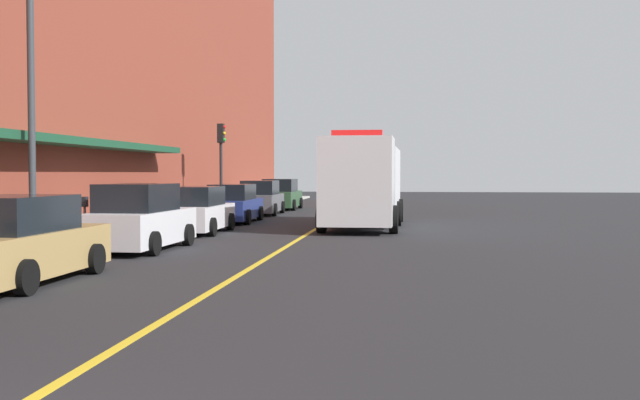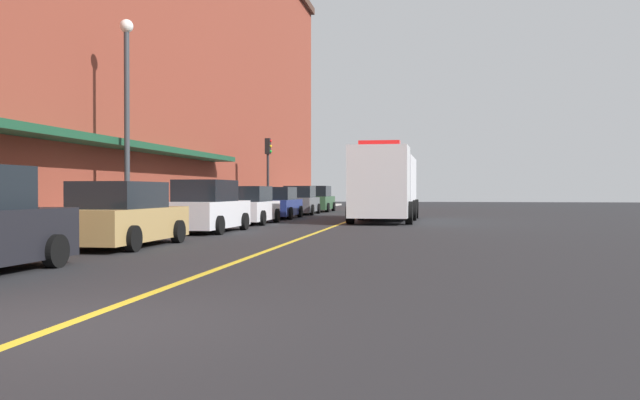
{
  "view_description": "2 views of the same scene",
  "coord_description": "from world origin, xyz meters",
  "px_view_note": "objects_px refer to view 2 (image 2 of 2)",
  "views": [
    {
      "loc": [
        3.52,
        -4.01,
        2.13
      ],
      "look_at": [
        0.88,
        18.12,
        1.33
      ],
      "focal_mm": 42.02,
      "sensor_mm": 36.0,
      "label": 1
    },
    {
      "loc": [
        3.95,
        -6.78,
        1.47
      ],
      "look_at": [
        -0.23,
        18.24,
        1.11
      ],
      "focal_mm": 37.62,
      "sensor_mm": 36.0,
      "label": 2
    }
  ],
  "objects_px": {
    "parked_car_1": "(123,216)",
    "parked_car_4": "(278,204)",
    "parked_car_3": "(250,206)",
    "parking_meter_2": "(242,199)",
    "parked_car_2": "(207,208)",
    "traffic_light_near": "(268,161)",
    "street_lamp_left": "(127,101)",
    "box_truck": "(386,185)",
    "parking_meter_0": "(165,202)",
    "parked_car_6": "(317,200)",
    "parking_meter_1": "(225,199)",
    "parked_car_5": "(300,201)"
  },
  "relations": [
    {
      "from": "parked_car_1",
      "to": "parked_car_4",
      "type": "relative_size",
      "value": 0.94
    },
    {
      "from": "parked_car_3",
      "to": "parking_meter_2",
      "type": "relative_size",
      "value": 3.44
    },
    {
      "from": "parked_car_2",
      "to": "parking_meter_2",
      "type": "height_order",
      "value": "parked_car_2"
    },
    {
      "from": "parked_car_4",
      "to": "traffic_light_near",
      "type": "bearing_deg",
      "value": 21.99
    },
    {
      "from": "parking_meter_2",
      "to": "street_lamp_left",
      "type": "bearing_deg",
      "value": -93.01
    },
    {
      "from": "street_lamp_left",
      "to": "box_truck",
      "type": "bearing_deg",
      "value": 56.47
    },
    {
      "from": "parked_car_2",
      "to": "parking_meter_0",
      "type": "bearing_deg",
      "value": 98.72
    },
    {
      "from": "parked_car_3",
      "to": "traffic_light_near",
      "type": "xyz_separation_m",
      "value": [
        -1.33,
        8.75,
        2.38
      ]
    },
    {
      "from": "parked_car_1",
      "to": "street_lamp_left",
      "type": "bearing_deg",
      "value": 24.56
    },
    {
      "from": "parked_car_1",
      "to": "parked_car_6",
      "type": "bearing_deg",
      "value": 0.28
    },
    {
      "from": "parking_meter_0",
      "to": "parked_car_4",
      "type": "bearing_deg",
      "value": 83.56
    },
    {
      "from": "parking_meter_2",
      "to": "traffic_light_near",
      "type": "distance_m",
      "value": 5.57
    },
    {
      "from": "box_truck",
      "to": "parking_meter_2",
      "type": "bearing_deg",
      "value": -87.06
    },
    {
      "from": "parked_car_3",
      "to": "parking_meter_1",
      "type": "height_order",
      "value": "parked_car_3"
    },
    {
      "from": "parking_meter_0",
      "to": "traffic_light_near",
      "type": "relative_size",
      "value": 0.31
    },
    {
      "from": "parked_car_4",
      "to": "traffic_light_near",
      "type": "distance_m",
      "value": 4.0
    },
    {
      "from": "parking_meter_2",
      "to": "parked_car_3",
      "type": "bearing_deg",
      "value": -68.81
    },
    {
      "from": "box_truck",
      "to": "street_lamp_left",
      "type": "height_order",
      "value": "street_lamp_left"
    },
    {
      "from": "parked_car_4",
      "to": "parking_meter_0",
      "type": "xyz_separation_m",
      "value": [
        -1.34,
        -11.9,
        0.28
      ]
    },
    {
      "from": "parked_car_2",
      "to": "parking_meter_1",
      "type": "xyz_separation_m",
      "value": [
        -1.5,
        6.75,
        0.21
      ]
    },
    {
      "from": "box_truck",
      "to": "traffic_light_near",
      "type": "height_order",
      "value": "traffic_light_near"
    },
    {
      "from": "parked_car_2",
      "to": "parked_car_3",
      "type": "relative_size",
      "value": 0.99
    },
    {
      "from": "parked_car_6",
      "to": "parked_car_3",
      "type": "bearing_deg",
      "value": 179.69
    },
    {
      "from": "box_truck",
      "to": "parking_meter_2",
      "type": "distance_m",
      "value": 7.15
    },
    {
      "from": "traffic_light_near",
      "to": "parked_car_5",
      "type": "bearing_deg",
      "value": 67.45
    },
    {
      "from": "traffic_light_near",
      "to": "parking_meter_0",
      "type": "bearing_deg",
      "value": -90.24
    },
    {
      "from": "parking_meter_1",
      "to": "traffic_light_near",
      "type": "relative_size",
      "value": 0.31
    },
    {
      "from": "parked_car_1",
      "to": "parked_car_2",
      "type": "xyz_separation_m",
      "value": [
        0.15,
        6.27,
        0.06
      ]
    },
    {
      "from": "parked_car_4",
      "to": "parking_meter_0",
      "type": "height_order",
      "value": "parked_car_4"
    },
    {
      "from": "parked_car_6",
      "to": "parking_meter_2",
      "type": "relative_size",
      "value": 3.44
    },
    {
      "from": "parked_car_3",
      "to": "parking_meter_1",
      "type": "xyz_separation_m",
      "value": [
        -1.39,
        0.85,
        0.28
      ]
    },
    {
      "from": "parked_car_2",
      "to": "traffic_light_near",
      "type": "distance_m",
      "value": 14.91
    },
    {
      "from": "parked_car_1",
      "to": "street_lamp_left",
      "type": "distance_m",
      "value": 5.98
    },
    {
      "from": "parking_meter_2",
      "to": "parked_car_5",
      "type": "bearing_deg",
      "value": 80.78
    },
    {
      "from": "parked_car_2",
      "to": "traffic_light_near",
      "type": "xyz_separation_m",
      "value": [
        -1.44,
        14.66,
        2.3
      ]
    },
    {
      "from": "street_lamp_left",
      "to": "parked_car_2",
      "type": "bearing_deg",
      "value": 42.37
    },
    {
      "from": "parked_car_2",
      "to": "parked_car_5",
      "type": "bearing_deg",
      "value": 1.85
    },
    {
      "from": "box_truck",
      "to": "parking_meter_1",
      "type": "bearing_deg",
      "value": -66.26
    },
    {
      "from": "parked_car_3",
      "to": "parking_meter_0",
      "type": "relative_size",
      "value": 3.44
    },
    {
      "from": "parking_meter_1",
      "to": "parking_meter_2",
      "type": "distance_m",
      "value": 2.74
    },
    {
      "from": "parked_car_2",
      "to": "parked_car_3",
      "type": "height_order",
      "value": "parked_car_2"
    },
    {
      "from": "traffic_light_near",
      "to": "box_truck",
      "type": "bearing_deg",
      "value": -34.93
    },
    {
      "from": "parked_car_3",
      "to": "box_truck",
      "type": "xyz_separation_m",
      "value": [
        5.73,
        3.83,
        0.95
      ]
    },
    {
      "from": "parked_car_6",
      "to": "parked_car_1",
      "type": "bearing_deg",
      "value": 179.65
    },
    {
      "from": "parked_car_4",
      "to": "parking_meter_1",
      "type": "relative_size",
      "value": 3.66
    },
    {
      "from": "parked_car_4",
      "to": "box_truck",
      "type": "relative_size",
      "value": 0.52
    },
    {
      "from": "parked_car_3",
      "to": "parking_meter_0",
      "type": "distance_m",
      "value": 6.26
    },
    {
      "from": "parked_car_4",
      "to": "traffic_light_near",
      "type": "height_order",
      "value": "traffic_light_near"
    },
    {
      "from": "street_lamp_left",
      "to": "parking_meter_2",
      "type": "bearing_deg",
      "value": 86.99
    },
    {
      "from": "parking_meter_1",
      "to": "street_lamp_left",
      "type": "height_order",
      "value": "street_lamp_left"
    }
  ]
}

